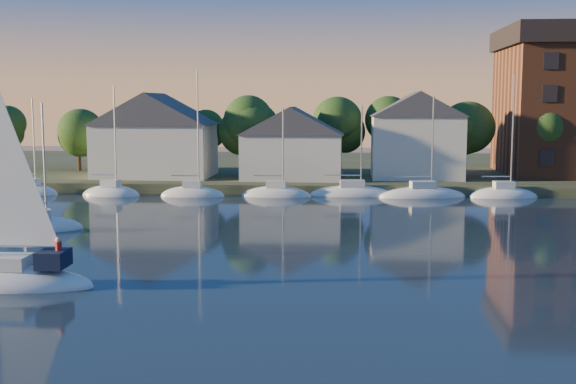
# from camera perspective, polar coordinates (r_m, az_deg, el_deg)

# --- Properties ---
(ground) EXTENTS (260.00, 260.00, 0.00)m
(ground) POSITION_cam_1_polar(r_m,az_deg,el_deg) (25.80, 3.89, -14.73)
(ground) COLOR black
(ground) RESTS_ON ground
(shoreline_land) EXTENTS (160.00, 50.00, 2.00)m
(shoreline_land) POSITION_cam_1_polar(r_m,az_deg,el_deg) (99.41, 4.60, 1.56)
(shoreline_land) COLOR #333B22
(shoreline_land) RESTS_ON ground
(wooden_dock) EXTENTS (120.00, 3.00, 1.00)m
(wooden_dock) POSITION_cam_1_polar(r_m,az_deg,el_deg) (76.55, 4.53, -0.10)
(wooden_dock) COLOR brown
(wooden_dock) RESTS_ON ground
(clubhouse_west) EXTENTS (13.65, 9.45, 9.64)m
(clubhouse_west) POSITION_cam_1_polar(r_m,az_deg,el_deg) (85.01, -10.45, 4.53)
(clubhouse_west) COLOR beige
(clubhouse_west) RESTS_ON shoreline_land
(clubhouse_centre) EXTENTS (11.55, 8.40, 8.08)m
(clubhouse_centre) POSITION_cam_1_polar(r_m,az_deg,el_deg) (81.31, 0.35, 3.98)
(clubhouse_centre) COLOR beige
(clubhouse_centre) RESTS_ON shoreline_land
(clubhouse_east) EXTENTS (10.50, 8.40, 9.80)m
(clubhouse_east) POSITION_cam_1_polar(r_m,az_deg,el_deg) (83.38, 10.12, 4.54)
(clubhouse_east) COLOR beige
(clubhouse_east) RESTS_ON shoreline_land
(tree_line) EXTENTS (93.40, 5.40, 8.90)m
(tree_line) POSITION_cam_1_polar(r_m,az_deg,el_deg) (87.00, 5.94, 5.49)
(tree_line) COLOR #352618
(tree_line) RESTS_ON shoreline_land
(moored_fleet) EXTENTS (63.50, 2.40, 12.05)m
(moored_fleet) POSITION_cam_1_polar(r_m,az_deg,el_deg) (74.59, -4.73, -0.22)
(moored_fleet) COLOR silver
(moored_fleet) RESTS_ON ground
(hero_sailboat) EXTENTS (9.67, 3.40, 14.82)m
(hero_sailboat) POSITION_cam_1_polar(r_m,az_deg,el_deg) (40.72, -21.35, -6.12)
(hero_sailboat) COLOR silver
(hero_sailboat) RESTS_ON ground
(drifting_sailboat_left) EXTENTS (6.85, 5.40, 10.66)m
(drifting_sailboat_left) POSITION_cam_1_polar(r_m,az_deg,el_deg) (56.93, -19.16, -2.88)
(drifting_sailboat_left) COLOR silver
(drifting_sailboat_left) RESTS_ON ground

